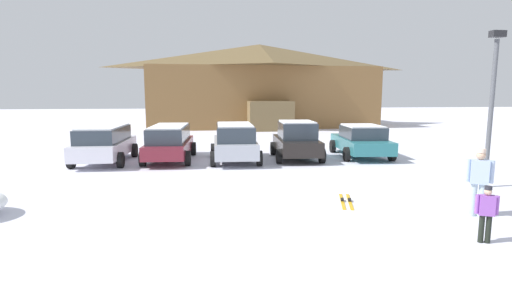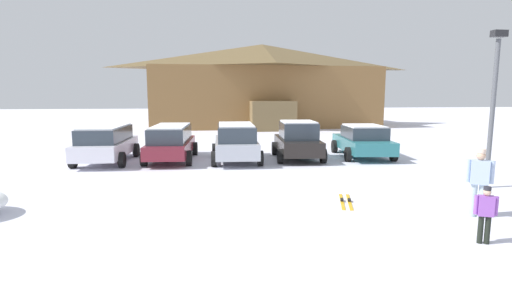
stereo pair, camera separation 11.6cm
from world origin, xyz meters
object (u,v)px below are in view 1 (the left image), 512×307
object	(u,v)px
parked_teal_hatchback	(361,140)
skier_adult_in_blue_parka	(479,178)
ski_lodge	(259,85)
parked_silver_wagon	(235,141)
lamp_post	(492,100)
parked_black_sedan	(296,140)
parked_white_suv	(105,143)
parked_maroon_van	(170,141)
pair_of_skis	(346,201)
skier_child_in_purple_jacket	(486,211)

from	to	relation	value
parked_teal_hatchback	skier_adult_in_blue_parka	size ratio (longest dim) A/B	2.75
ski_lodge	parked_silver_wagon	bearing A→B (deg)	-101.34
ski_lodge	lamp_post	size ratio (longest dim) A/B	4.25
parked_black_sedan	skier_adult_in_blue_parka	xyz separation A→B (m)	(2.31, -9.13, 0.07)
ski_lodge	skier_adult_in_blue_parka	bearing A→B (deg)	-87.85
parked_white_suv	lamp_post	distance (m)	14.83
parked_silver_wagon	lamp_post	size ratio (longest dim) A/B	0.88
parked_silver_wagon	parked_black_sedan	world-z (taller)	parked_black_sedan
parked_black_sedan	parked_white_suv	bearing A→B (deg)	178.51
ski_lodge	lamp_post	bearing A→B (deg)	-82.52
parked_white_suv	lamp_post	xyz separation A→B (m)	(13.17, -6.55, 1.91)
ski_lodge	parked_teal_hatchback	size ratio (longest dim) A/B	4.51
parked_white_suv	parked_maroon_van	bearing A→B (deg)	2.65
ski_lodge	pair_of_skis	bearing A→B (deg)	-93.30
parked_silver_wagon	skier_adult_in_blue_parka	size ratio (longest dim) A/B	2.57
pair_of_skis	ski_lodge	bearing A→B (deg)	86.70
parked_teal_hatchback	ski_lodge	bearing A→B (deg)	95.76
ski_lodge	parked_black_sedan	xyz separation A→B (m)	(-1.21, -20.06, -2.95)
ski_lodge	parked_teal_hatchback	world-z (taller)	ski_lodge
skier_child_in_purple_jacket	pair_of_skis	bearing A→B (deg)	116.34
parked_silver_wagon	parked_maroon_van	bearing A→B (deg)	168.44
parked_black_sedan	lamp_post	bearing A→B (deg)	-53.52
lamp_post	parked_white_suv	bearing A→B (deg)	153.55
skier_child_in_purple_jacket	pair_of_skis	size ratio (longest dim) A/B	0.70
parked_white_suv	parked_silver_wagon	xyz separation A→B (m)	(5.64, -0.46, 0.03)
parked_silver_wagon	parked_teal_hatchback	bearing A→B (deg)	4.49
parked_teal_hatchback	lamp_post	size ratio (longest dim) A/B	0.94
parked_white_suv	parked_black_sedan	xyz separation A→B (m)	(8.49, -0.22, 0.00)
parked_silver_wagon	skier_adult_in_blue_parka	xyz separation A→B (m)	(5.16, -8.89, 0.04)
ski_lodge	parked_teal_hatchback	bearing A→B (deg)	-84.24
parked_white_suv	lamp_post	world-z (taller)	lamp_post
parked_teal_hatchback	lamp_post	world-z (taller)	lamp_post
parked_black_sedan	parked_teal_hatchback	distance (m)	3.22
parked_silver_wagon	lamp_post	bearing A→B (deg)	-38.96
parked_teal_hatchback	pair_of_skis	world-z (taller)	parked_teal_hatchback
skier_child_in_purple_jacket	parked_black_sedan	bearing A→B (deg)	96.78
parked_maroon_van	parked_teal_hatchback	world-z (taller)	parked_maroon_van
parked_maroon_van	skier_child_in_purple_jacket	world-z (taller)	parked_maroon_van
parked_teal_hatchback	skier_adult_in_blue_parka	bearing A→B (deg)	-95.50
parked_teal_hatchback	parked_maroon_van	bearing A→B (deg)	179.30
parked_teal_hatchback	pair_of_skis	xyz separation A→B (m)	(-3.58, -7.66, -0.76)
parked_maroon_van	parked_black_sedan	bearing A→B (deg)	-3.49
ski_lodge	skier_child_in_purple_jacket	bearing A→B (deg)	-89.88
ski_lodge	skier_child_in_purple_jacket	xyz separation A→B (m)	(0.06, -30.81, -3.16)
parked_maroon_van	parked_teal_hatchback	xyz separation A→B (m)	(8.94, -0.11, -0.08)
ski_lodge	parked_maroon_van	bearing A→B (deg)	-109.39
parked_white_suv	skier_child_in_purple_jacket	distance (m)	14.69
parked_silver_wagon	parked_white_suv	bearing A→B (deg)	175.35
parked_white_suv	parked_teal_hatchback	xyz separation A→B (m)	(11.70, 0.02, -0.09)
ski_lodge	parked_silver_wagon	xyz separation A→B (m)	(-4.07, -20.29, -2.92)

